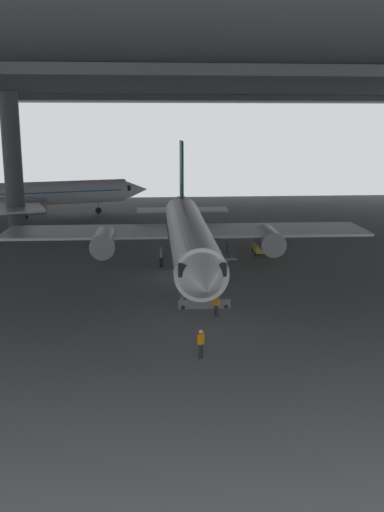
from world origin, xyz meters
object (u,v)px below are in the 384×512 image
Objects in this scene: baggage_tug at (260,248)px; crew_worker_by_stairs at (216,304)px; boarding_stairs at (205,296)px; airplane_distant at (35,194)px; crew_worker_near_nose at (201,342)px; airplane_main at (189,235)px.

crew_worker_by_stairs is at bearing -109.37° from baggage_tug.
boarding_stairs is 46.63m from airplane_distant.
crew_worker_near_nose reaches higher than baggage_tug.
airplane_distant is (-20.01, 44.79, 2.29)m from crew_worker_by_stairs.
airplane_distant is at bearing 114.70° from boarding_stairs.
airplane_main reaches higher than crew_worker_near_nose.
baggage_tug is (8.44, 26.14, -0.45)m from crew_worker_near_nose.
airplane_main is 37.72m from airplane_distant.
crew_worker_by_stairs is (0.55, -2.48, 0.21)m from boarding_stairs.
airplane_distant is at bearing 120.30° from airplane_main.
boarding_stairs is at bearing 102.52° from crew_worker_by_stairs.
airplane_main is 15.88× the size of baggage_tug.
airplane_main is 19.40m from crew_worker_near_nose.
airplane_distant is 37.15m from baggage_tug.
crew_worker_near_nose is 27.47m from baggage_tug.
crew_worker_near_nose is at bearing -107.89° from baggage_tug.
baggage_tug is at bearing -43.83° from airplane_distant.
crew_worker_by_stairs is at bearing -77.48° from boarding_stairs.
crew_worker_near_nose is (-1.17, -9.50, 0.25)m from boarding_stairs.
crew_worker_near_nose is at bearing -103.76° from crew_worker_by_stairs.
airplane_distant reaches higher than baggage_tug.
crew_worker_by_stairs is (1.72, 7.02, -0.04)m from crew_worker_near_nose.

